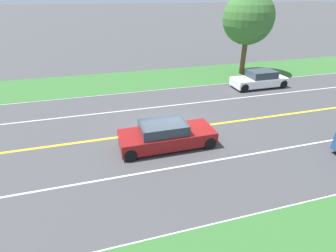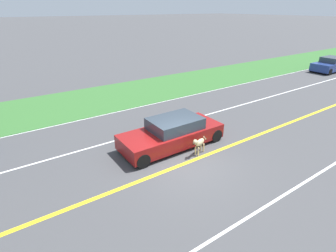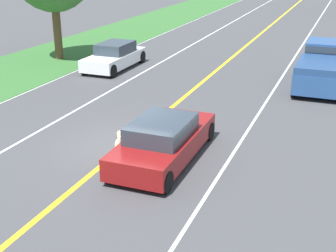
% 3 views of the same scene
% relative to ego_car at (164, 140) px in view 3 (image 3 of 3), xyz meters
% --- Properties ---
extents(ground_plane, '(400.00, 400.00, 0.00)m').
position_rel_ego_car_xyz_m(ground_plane, '(-1.58, 0.45, -0.63)').
color(ground_plane, '#424244').
extents(centre_divider_line, '(0.18, 160.00, 0.01)m').
position_rel_ego_car_xyz_m(centre_divider_line, '(-1.58, 0.45, -0.62)').
color(centre_divider_line, yellow).
rests_on(centre_divider_line, ground).
extents(lane_dash_same_dir, '(0.10, 160.00, 0.01)m').
position_rel_ego_car_xyz_m(lane_dash_same_dir, '(1.92, 0.45, -0.62)').
color(lane_dash_same_dir, white).
rests_on(lane_dash_same_dir, ground).
extents(lane_dash_oncoming, '(0.10, 160.00, 0.01)m').
position_rel_ego_car_xyz_m(lane_dash_oncoming, '(-5.08, 0.45, -0.62)').
color(lane_dash_oncoming, white).
rests_on(lane_dash_oncoming, ground).
extents(ego_car, '(1.92, 4.79, 1.34)m').
position_rel_ego_car_xyz_m(ego_car, '(0.00, 0.00, 0.00)').
color(ego_car, maroon).
rests_on(ego_car, ground).
extents(dog, '(0.44, 1.07, 0.84)m').
position_rel_ego_car_xyz_m(dog, '(-1.30, -0.49, -0.09)').
color(dog, '#D1B784').
rests_on(dog, ground).
extents(pickup_truck, '(2.13, 5.54, 1.88)m').
position_rel_ego_car_xyz_m(pickup_truck, '(3.88, 10.58, 0.33)').
color(pickup_truck, '#284C84').
rests_on(pickup_truck, ground).
extents(oncoming_car, '(1.83, 4.45, 1.38)m').
position_rel_ego_car_xyz_m(oncoming_car, '(-6.91, 9.95, 0.02)').
color(oncoming_car, white).
rests_on(oncoming_car, ground).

